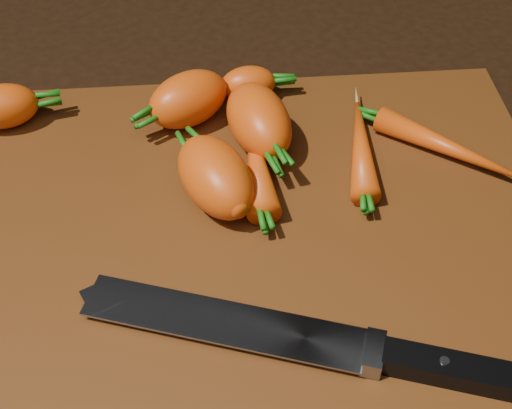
{
  "coord_description": "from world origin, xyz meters",
  "views": [
    {
      "loc": [
        -0.03,
        -0.38,
        0.44
      ],
      "look_at": [
        0.0,
        0.01,
        0.03
      ],
      "focal_mm": 50.0,
      "sensor_mm": 36.0,
      "label": 1
    }
  ],
  "objects": [
    {
      "name": "knife",
      "position": [
        -0.01,
        -0.1,
        0.02
      ],
      "size": [
        0.32,
        0.13,
        0.02
      ],
      "rotation": [
        0.0,
        0.0,
        -0.32
      ],
      "color": "gray",
      "rests_on": "cutting_board"
    },
    {
      "name": "carrot_6",
      "position": [
        0.17,
        0.07,
        0.02
      ],
      "size": [
        0.12,
        0.11,
        0.02
      ],
      "primitive_type": "ellipsoid",
      "rotation": [
        0.0,
        0.0,
        -0.7
      ],
      "color": "#E74F0D",
      "rests_on": "cutting_board"
    },
    {
      "name": "carrot_4",
      "position": [
        0.01,
        0.17,
        0.03
      ],
      "size": [
        0.06,
        0.04,
        0.03
      ],
      "primitive_type": "ellipsoid",
      "rotation": [
        0.0,
        0.0,
        0.11
      ],
      "color": "#E74F0D",
      "rests_on": "cutting_board"
    },
    {
      "name": "carrot_5",
      "position": [
        0.1,
        0.08,
        0.02
      ],
      "size": [
        0.04,
        0.12,
        0.03
      ],
      "primitive_type": "ellipsoid",
      "rotation": [
        0.0,
        0.0,
        1.45
      ],
      "color": "#E74F0D",
      "rests_on": "cutting_board"
    },
    {
      "name": "ground",
      "position": [
        0.0,
        0.0,
        -0.01
      ],
      "size": [
        2.0,
        2.0,
        0.01
      ],
      "primitive_type": "cube",
      "color": "black"
    },
    {
      "name": "carrot_7",
      "position": [
        0.0,
        0.06,
        0.03
      ],
      "size": [
        0.03,
        0.11,
        0.03
      ],
      "primitive_type": "ellipsoid",
      "rotation": [
        0.0,
        0.0,
        1.59
      ],
      "color": "#E74F0D",
      "rests_on": "cutting_board"
    },
    {
      "name": "carrot_0",
      "position": [
        -0.22,
        0.15,
        0.03
      ],
      "size": [
        0.07,
        0.05,
        0.04
      ],
      "primitive_type": "ellipsoid",
      "rotation": [
        0.0,
        0.0,
        0.2
      ],
      "color": "#E74F0D",
      "rests_on": "cutting_board"
    },
    {
      "name": "carrot_2",
      "position": [
        -0.03,
        0.04,
        0.04
      ],
      "size": [
        0.08,
        0.1,
        0.05
      ],
      "primitive_type": "ellipsoid",
      "rotation": [
        0.0,
        0.0,
        1.98
      ],
      "color": "#E74F0D",
      "rests_on": "cutting_board"
    },
    {
      "name": "cutting_board",
      "position": [
        0.0,
        0.0,
        0.01
      ],
      "size": [
        0.5,
        0.4,
        0.01
      ],
      "primitive_type": "cube",
      "color": "#4F280D",
      "rests_on": "ground"
    },
    {
      "name": "carrot_3",
      "position": [
        -0.05,
        0.14,
        0.04
      ],
      "size": [
        0.09,
        0.08,
        0.05
      ],
      "primitive_type": "ellipsoid",
      "rotation": [
        0.0,
        0.0,
        3.71
      ],
      "color": "#E74F0D",
      "rests_on": "cutting_board"
    },
    {
      "name": "carrot_1",
      "position": [
        0.01,
        0.1,
        0.04
      ],
      "size": [
        0.07,
        0.1,
        0.05
      ],
      "primitive_type": "ellipsoid",
      "rotation": [
        0.0,
        0.0,
        -1.33
      ],
      "color": "#E74F0D",
      "rests_on": "cutting_board"
    }
  ]
}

